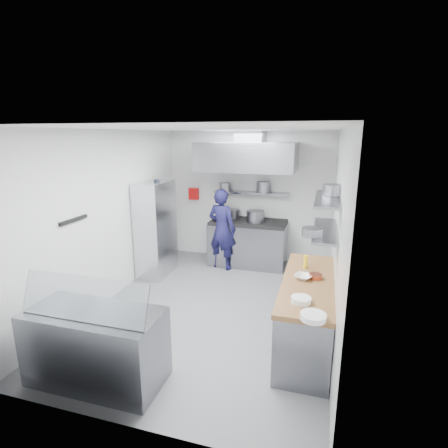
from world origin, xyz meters
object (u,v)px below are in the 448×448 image
(display_case, at_px, (96,346))
(chef, at_px, (222,229))
(wire_rack, at_px, (156,229))
(gas_range, at_px, (248,244))

(display_case, bearing_deg, chef, 84.47)
(chef, bearing_deg, display_case, 99.97)
(wire_rack, distance_m, display_case, 3.21)
(wire_rack, bearing_deg, gas_range, 32.30)
(chef, height_order, wire_rack, wire_rack)
(gas_range, relative_size, display_case, 1.07)
(chef, height_order, display_case, chef)
(chef, bearing_deg, gas_range, -125.14)
(chef, distance_m, display_case, 3.75)
(chef, relative_size, wire_rack, 0.91)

